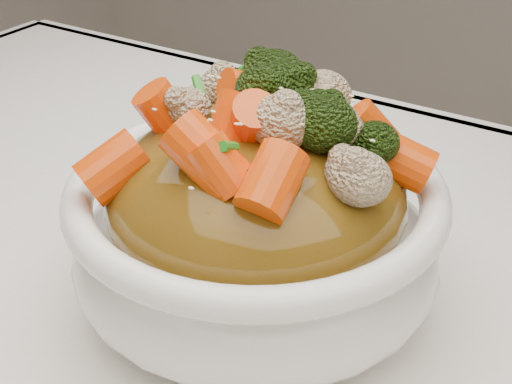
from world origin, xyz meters
The scene contains 7 objects.
bowl centered at (-0.03, 0.06, 0.80)m, with size 0.23×0.23×0.09m, color white, non-canonical shape.
sauce_base centered at (-0.03, 0.06, 0.83)m, with size 0.19×0.19×0.10m, color brown.
carrots centered at (-0.03, 0.06, 0.90)m, with size 0.19×0.19×0.05m, color #EA4807, non-canonical shape.
broccoli centered at (-0.03, 0.06, 0.89)m, with size 0.19×0.19×0.05m, color black, non-canonical shape.
cauliflower centered at (-0.03, 0.06, 0.89)m, with size 0.19×0.19×0.04m, color #CDB38C, non-canonical shape.
scallions centered at (-0.03, 0.06, 0.90)m, with size 0.14×0.14×0.02m, color #217B1C, non-canonical shape.
sesame_seeds centered at (-0.03, 0.06, 0.90)m, with size 0.17×0.17×0.01m, color beige, non-canonical shape.
Camera 1 is at (0.17, -0.26, 1.06)m, focal length 50.00 mm.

